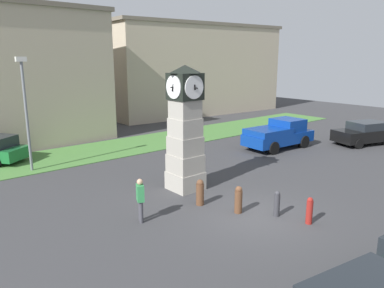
% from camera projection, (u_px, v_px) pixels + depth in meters
% --- Properties ---
extents(ground_plane, '(69.79, 69.79, 0.00)m').
position_uv_depth(ground_plane, '(254.00, 216.00, 13.99)').
color(ground_plane, '#38383A').
extents(clock_tower, '(1.50, 1.61, 5.48)m').
position_uv_depth(clock_tower, '(185.00, 132.00, 16.24)').
color(clock_tower, '#A19C91').
rests_on(clock_tower, ground_plane).
extents(bollard_near_tower, '(0.23, 0.23, 0.99)m').
position_uv_depth(bollard_near_tower, '(309.00, 210.00, 13.23)').
color(bollard_near_tower, maroon).
rests_on(bollard_near_tower, ground_plane).
extents(bollard_mid_row, '(0.22, 0.22, 0.98)m').
position_uv_depth(bollard_mid_row, '(277.00, 203.00, 13.87)').
color(bollard_mid_row, '#333338').
rests_on(bollard_mid_row, ground_plane).
extents(bollard_far_row, '(0.29, 0.29, 1.06)m').
position_uv_depth(bollard_far_row, '(238.00, 199.00, 14.15)').
color(bollard_far_row, brown).
rests_on(bollard_far_row, ground_plane).
extents(bollard_end_row, '(0.32, 0.32, 1.06)m').
position_uv_depth(bollard_end_row, '(200.00, 192.00, 14.92)').
color(bollard_end_row, brown).
rests_on(bollard_end_row, ground_plane).
extents(car_silver_hatch, '(4.43, 2.94, 1.54)m').
position_uv_depth(car_silver_hatch, '(364.00, 133.00, 25.26)').
color(car_silver_hatch, black).
rests_on(car_silver_hatch, ground_plane).
extents(pickup_truck, '(4.98, 2.33, 1.85)m').
position_uv_depth(pickup_truck, '(279.00, 134.00, 24.14)').
color(pickup_truck, navy).
rests_on(pickup_truck, ground_plane).
extents(pedestrian_by_cars, '(0.38, 0.46, 1.62)m').
position_uv_depth(pedestrian_by_cars, '(140.00, 198.00, 13.29)').
color(pedestrian_by_cars, '#3F3F47').
rests_on(pedestrian_by_cars, ground_plane).
extents(street_lamp_near_road, '(0.50, 0.24, 5.81)m').
position_uv_depth(street_lamp_near_road, '(26.00, 106.00, 18.72)').
color(street_lamp_near_road, slate).
rests_on(street_lamp_near_road, ground_plane).
extents(warehouse_blue_far, '(12.73, 11.28, 9.08)m').
position_uv_depth(warehouse_blue_far, '(1.00, 75.00, 26.23)').
color(warehouse_blue_far, '#B7A88E').
rests_on(warehouse_blue_far, ground_plane).
extents(storefront_low_left, '(19.55, 8.04, 9.04)m').
position_uv_depth(storefront_low_left, '(193.00, 69.00, 39.07)').
color(storefront_low_left, '#B7A88E').
rests_on(storefront_low_left, ground_plane).
extents(grass_verge_far, '(41.87, 4.71, 0.04)m').
position_uv_depth(grass_verge_far, '(121.00, 147.00, 24.51)').
color(grass_verge_far, '#477A38').
rests_on(grass_verge_far, ground_plane).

